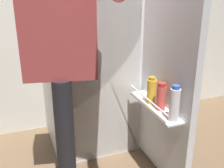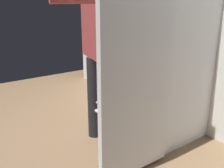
{
  "view_description": "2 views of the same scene",
  "coord_description": "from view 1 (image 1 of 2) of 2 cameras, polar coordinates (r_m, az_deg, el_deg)",
  "views": [
    {
      "loc": [
        -0.61,
        -1.6,
        1.39
      ],
      "look_at": [
        -0.04,
        -0.1,
        0.77
      ],
      "focal_mm": 46.02,
      "sensor_mm": 36.0,
      "label": 1
    },
    {
      "loc": [
        1.65,
        -1.2,
        1.29
      ],
      "look_at": [
        -0.02,
        -0.02,
        0.63
      ],
      "focal_mm": 40.6,
      "sensor_mm": 36.0,
      "label": 2
    }
  ],
  "objects": [
    {
      "name": "refrigerator",
      "position": [
        2.29,
        -4.18,
        7.35
      ],
      "size": [
        0.72,
        1.3,
        1.69
      ],
      "color": "silver",
      "rests_on": "ground_plane"
    },
    {
      "name": "person",
      "position": [
        1.73,
        -10.04,
        6.76
      ],
      "size": [
        0.55,
        0.79,
        1.62
      ],
      "color": "black",
      "rests_on": "ground_plane"
    }
  ]
}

